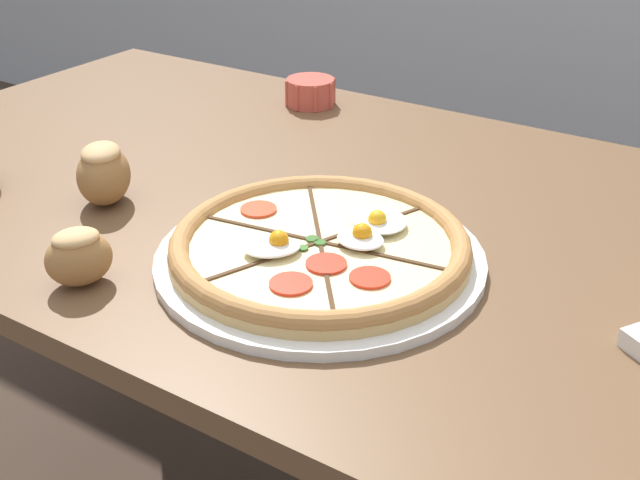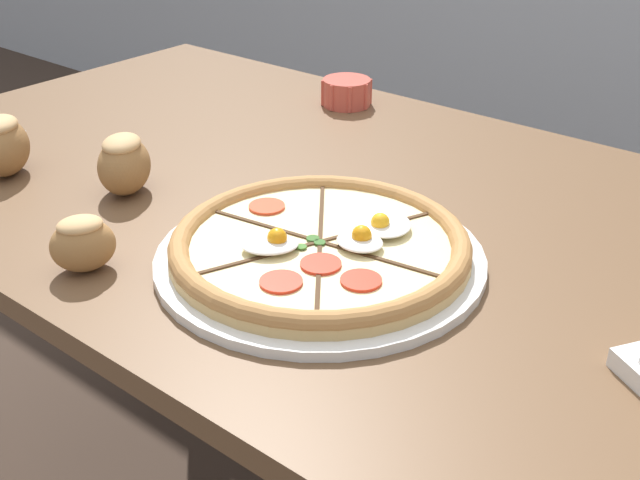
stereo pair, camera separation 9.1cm
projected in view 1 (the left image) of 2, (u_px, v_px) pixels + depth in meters
dining_table at (312, 255)px, 1.13m from camera, size 1.48×0.83×0.73m
pizza at (320, 248)px, 0.92m from camera, size 0.38×0.38×0.05m
ramekin_bowl at (310, 91)px, 1.40m from camera, size 0.09×0.09×0.05m
bread_piece_near at (78, 256)px, 0.87m from camera, size 0.08×0.09×0.07m
bread_piece_far at (103, 172)px, 1.05m from camera, size 0.11×0.11×0.08m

